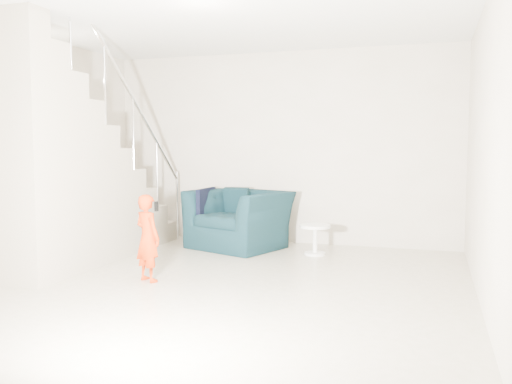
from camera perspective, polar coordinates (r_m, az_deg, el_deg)
floor at (r=5.32m, az=-5.64°, el=-10.18°), size 5.50×5.50×0.00m
ceiling at (r=5.30m, az=-5.90°, el=19.26°), size 5.50×5.50×0.00m
back_wall at (r=7.73m, az=2.51°, el=4.66°), size 5.00×0.00×5.00m
right_wall at (r=4.72m, az=23.30°, el=4.11°), size 0.00×5.50×5.50m
armchair at (r=7.35m, az=-1.81°, el=-2.88°), size 1.48×1.39×0.77m
toddler at (r=5.63m, az=-11.34°, el=-4.76°), size 0.39×0.33×0.89m
side_table at (r=6.92m, az=6.24°, el=-4.47°), size 0.39×0.39×0.39m
staircase at (r=6.66m, az=-19.69°, el=0.87°), size 1.02×3.03×3.62m
cushion at (r=7.57m, az=-2.04°, el=-0.84°), size 0.36×0.17×0.36m
throw at (r=7.50m, az=-5.27°, el=-1.98°), size 0.06×0.56×0.62m
phone at (r=5.51m, az=-10.44°, el=-1.49°), size 0.02×0.05×0.10m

